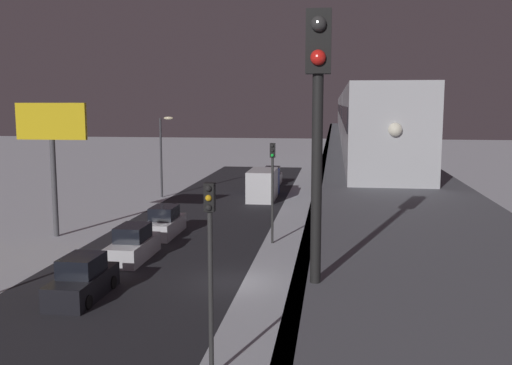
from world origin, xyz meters
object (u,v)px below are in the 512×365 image
object	(u,v)px
subway_train	(355,113)
traffic_light_mid	(272,178)
sedan_white	(164,223)
sedan_white_3	(133,245)
box_truck	(264,184)
rail_signal	(318,100)
sedan_black	(82,281)
traffic_light_near	(210,252)
sedan_white_2	(272,177)
commercial_billboard	(52,135)

from	to	relation	value
subway_train	traffic_light_mid	distance (m)	20.96
sedan_white	sedan_white_3	world-z (taller)	same
box_truck	rail_signal	bearing A→B (deg)	98.03
sedan_black	box_truck	xyz separation A→B (m)	(-4.80, -28.90, 0.56)
box_truck	traffic_light_near	bearing A→B (deg)	94.33
traffic_light_mid	traffic_light_near	bearing A→B (deg)	90.00
traffic_light_near	traffic_light_mid	distance (m)	18.30
sedan_black	box_truck	size ratio (longest dim) A/B	0.61
subway_train	sedan_black	xyz separation A→B (m)	(13.22, 31.33, -7.16)
traffic_light_near	box_truck	bearing A→B (deg)	-85.67
sedan_white_3	traffic_light_mid	size ratio (longest dim) A/B	0.74
sedan_white_2	sedan_white_3	xyz separation A→B (m)	(4.60, 31.71, 0.00)
sedan_white_2	traffic_light_mid	bearing A→B (deg)	-83.84
box_truck	sedan_black	bearing A→B (deg)	80.57
sedan_white	commercial_billboard	bearing A→B (deg)	10.67
sedan_black	commercial_billboard	world-z (taller)	commercial_billboard
sedan_white_2	sedan_white_3	bearing A→B (deg)	-98.26
traffic_light_near	sedan_white_3	bearing A→B (deg)	-60.91
sedan_black	sedan_white_3	world-z (taller)	same
rail_signal	traffic_light_mid	distance (m)	27.84
sedan_black	box_truck	bearing A→B (deg)	-99.43
traffic_light_near	traffic_light_mid	world-z (taller)	same
sedan_white	sedan_white_3	xyz separation A→B (m)	(0.00, 6.13, 0.00)
subway_train	commercial_billboard	bearing A→B (deg)	44.32
subway_train	rail_signal	size ratio (longest dim) A/B	18.52
sedan_white_2	box_truck	world-z (taller)	box_truck
rail_signal	sedan_black	distance (m)	20.85
traffic_light_near	commercial_billboard	distance (m)	23.54
sedan_white	subway_train	bearing A→B (deg)	-125.53
rail_signal	sedan_white	distance (m)	31.65
commercial_billboard	sedan_black	bearing A→B (deg)	121.73
subway_train	sedan_white_3	xyz separation A→B (m)	(13.22, 24.63, -7.15)
rail_signal	sedan_white_3	xyz separation A→B (m)	(11.09, -22.39, -8.10)
traffic_light_mid	sedan_white	bearing A→B (deg)	-9.91
sedan_white	traffic_light_mid	xyz separation A→B (m)	(-7.50, 1.31, 3.40)
box_truck	traffic_light_near	distance (m)	35.90
rail_signal	commercial_billboard	distance (m)	32.77
rail_signal	sedan_white_3	distance (m)	26.26
subway_train	sedan_white_2	size ratio (longest dim) A/B	17.71
sedan_white_2	traffic_light_near	world-z (taller)	traffic_light_near
sedan_white_2	traffic_light_mid	size ratio (longest dim) A/B	0.65
sedan_white	traffic_light_near	size ratio (longest dim) A/B	0.74
sedan_black	traffic_light_mid	xyz separation A→B (m)	(-7.50, -11.52, 3.41)
sedan_white	traffic_light_mid	size ratio (longest dim) A/B	0.74
traffic_light_near	traffic_light_mid	size ratio (longest dim) A/B	1.00
subway_train	sedan_white_3	world-z (taller)	subway_train
subway_train	box_truck	xyz separation A→B (m)	(8.42, 2.43, -6.60)
sedan_white_2	commercial_billboard	distance (m)	29.96
commercial_billboard	traffic_light_mid	bearing A→B (deg)	-179.89
traffic_light_mid	commercial_billboard	distance (m)	14.84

